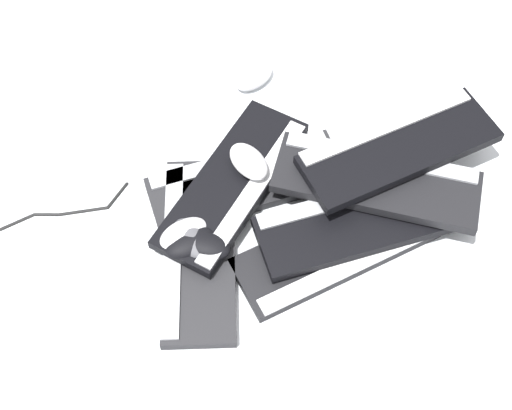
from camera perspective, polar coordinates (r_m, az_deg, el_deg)
name	(u,v)px	position (r m, az deg, el deg)	size (l,w,h in m)	color
ground_plane	(268,228)	(1.56, 0.94, -1.83)	(3.20, 3.20, 0.00)	silver
keyboard_0	(198,248)	(1.52, -4.66, -3.47)	(0.33, 0.46, 0.03)	#232326
keyboard_1	(336,249)	(1.52, 6.45, -3.52)	(0.44, 0.16, 0.03)	black
keyboard_2	(246,181)	(1.61, -0.77, 1.96)	(0.46, 0.22, 0.03)	#232326
keyboard_3	(359,221)	(1.53, 8.26, -1.31)	(0.46, 0.23, 0.03)	black
keyboard_4	(234,184)	(1.57, -1.79, 1.72)	(0.45, 0.36, 0.03)	black
keyboard_5	(377,181)	(1.56, 9.62, 1.94)	(0.42, 0.41, 0.03)	black
keyboard_6	(399,147)	(1.58, 11.34, 4.56)	(0.45, 0.17, 0.03)	black
mouse_0	(254,76)	(1.79, -0.18, 10.25)	(0.11, 0.07, 0.04)	silver
mouse_1	(183,234)	(1.50, -5.83, -2.36)	(0.11, 0.07, 0.04)	silver
mouse_2	(249,161)	(1.55, -0.59, 3.50)	(0.11, 0.07, 0.04)	silver
mouse_3	(190,243)	(1.49, -5.29, -3.06)	(0.11, 0.07, 0.04)	black
mouse_4	(191,239)	(1.49, -5.20, -2.73)	(0.11, 0.07, 0.04)	#4C4C51
mouse_5	(204,244)	(1.48, -4.19, -3.11)	(0.11, 0.07, 0.04)	black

